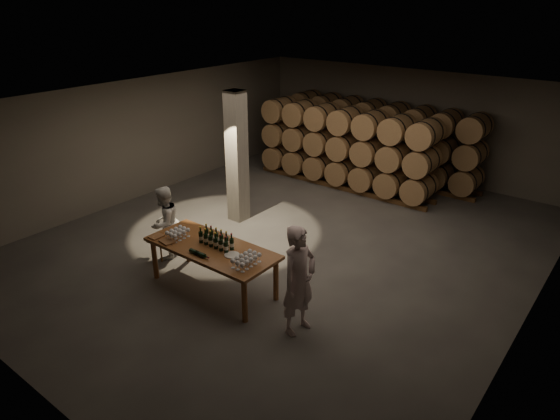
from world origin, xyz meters
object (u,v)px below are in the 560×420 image
Objects in this scene: bottle_cluster at (216,240)px; person_man at (299,280)px; stool at (154,243)px; tasting_table at (212,251)px; notebook_near at (167,241)px; plate at (232,255)px; person_woman at (165,223)px.

person_man reaches higher than bottle_cluster.
tasting_table is at bearing 1.26° from stool.
notebook_near is 2.84m from person_man.
bottle_cluster is 0.96m from notebook_near.
tasting_table is at bearing 35.30° from notebook_near.
plate is at bearing -1.62° from tasting_table.
tasting_table is at bearing 178.38° from plate.
plate is at bearing -10.25° from bottle_cluster.
bottle_cluster is at bearing 68.01° from person_woman.
person_man reaches higher than person_woman.
tasting_table is 2.04m from person_man.
notebook_near is at bearing 38.25° from person_woman.
plate is at bearing 67.35° from person_woman.
stool is (-1.72, -0.11, -0.55)m from bottle_cluster.
bottle_cluster is 0.38× the size of person_man.
notebook_near is 0.17× the size of person_woman.
bottle_cluster is 0.46× the size of person_woman.
tasting_table is 3.55× the size of bottle_cluster.
bottle_cluster is 2.67× the size of notebook_near.
tasting_table is 0.24m from bottle_cluster.
bottle_cluster is (0.05, 0.07, 0.22)m from tasting_table.
person_woman is (-3.72, 0.33, -0.16)m from person_man.
tasting_table is 9.43× the size of plate.
tasting_table is 1.36× the size of person_man.
stool is at bearing 167.32° from notebook_near.
stool is 0.30× the size of person_man.
stool is at bearing 96.41° from person_man.
tasting_table is 4.56× the size of stool.
plate is at bearing 95.46° from person_man.
notebook_near is at bearing 103.50° from person_man.
notebook_near reaches higher than tasting_table.
plate reaches higher than tasting_table.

